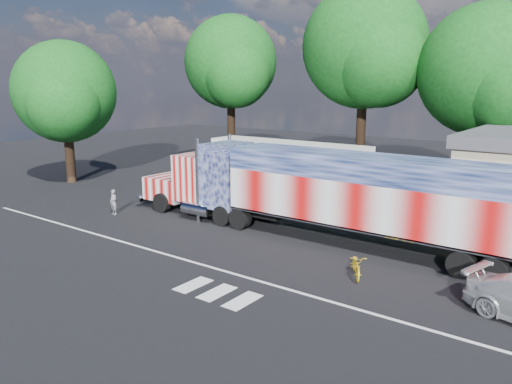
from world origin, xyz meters
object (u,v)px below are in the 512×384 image
Objects in this scene: woman at (113,202)px; tree_w_a at (65,93)px; bicycle at (356,265)px; semi_truck at (317,191)px; coach_bus at (287,166)px; tree_ne_a at (487,71)px; tree_nw_a at (231,63)px; tree_n_mid at (366,47)px.

tree_w_a is at bearing 163.61° from woman.
woman is 0.81× the size of bicycle.
semi_truck is 11.04m from coach_bus.
tree_ne_a is at bearing 24.91° from tree_w_a.
tree_nw_a is at bearing 107.71° from bicycle.
bicycle is at bearing -42.67° from semi_truck.
tree_ne_a reaches higher than woman.
tree_ne_a is at bearing 56.25° from bicycle.
woman is 24.32m from tree_ne_a.
woman is 0.12× the size of tree_ne_a.
tree_nw_a is (-20.61, -0.07, 0.95)m from tree_ne_a.
coach_bus is (-7.19, 8.36, -0.58)m from semi_truck.
tree_w_a is (-26.20, 4.63, 6.37)m from bicycle.
semi_truck is 1.64× the size of tree_nw_a.
woman is at bearing -74.64° from tree_nw_a.
coach_bus is 17.53m from tree_w_a.
tree_w_a is at bearing -155.09° from tree_ne_a.
woman is 12.94m from tree_w_a.
tree_w_a is (-18.31, -12.61, -3.21)m from tree_n_mid.
semi_truck is 16.17m from tree_n_mid.
tree_ne_a reaches higher than coach_bus.
tree_n_mid reaches higher than tree_w_a.
woman is at bearing -133.99° from tree_ne_a.
semi_truck is 12.27m from woman.
semi_truck is 1.49× the size of tree_n_mid.
coach_bus is 6.56× the size of bicycle.
tree_ne_a is (4.33, 13.42, 5.89)m from semi_truck.
tree_w_a is (-15.12, -7.31, 5.03)m from coach_bus.
bicycle is 0.17× the size of tree_w_a.
woman is 0.10× the size of tree_n_mid.
coach_bus is 12.48m from woman.
tree_ne_a is at bearing 23.71° from coach_bus.
coach_bus is 14.14m from tree_ne_a.
tree_ne_a is 0.94× the size of tree_nw_a.
coach_bus is at bearing 25.80° from tree_w_a.
tree_ne_a is (0.44, 17.00, 7.80)m from bicycle.
coach_bus is at bearing -28.77° from tree_nw_a.
tree_n_mid is at bearing 70.97° from woman.
tree_ne_a reaches higher than tree_w_a.
tree_n_mid reaches higher than bicycle.
coach_bus is 10.31m from tree_n_mid.
tree_nw_a is 12.31m from tree_n_mid.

